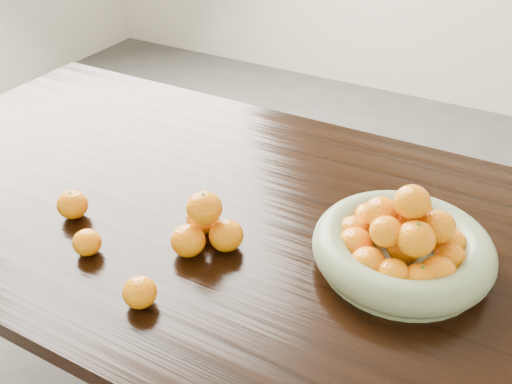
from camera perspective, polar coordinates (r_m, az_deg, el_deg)
The scene contains 6 objects.
dining_table at distance 1.34m, azimuth -1.15°, elevation -5.13°, with size 2.00×1.00×0.75m.
fruit_bowl at distance 1.15m, azimuth 14.45°, elevation -5.16°, with size 0.35×0.35×0.18m.
orange_pyramid at distance 1.17m, azimuth -5.09°, elevation -3.33°, with size 0.14×0.15×0.13m.
loose_orange_0 at distance 1.32m, azimuth -17.87°, elevation -1.21°, with size 0.07×0.07×0.06m, color orange.
loose_orange_1 at distance 1.20m, azimuth -16.54°, elevation -4.86°, with size 0.06×0.06×0.05m, color orange.
loose_orange_2 at distance 1.07m, azimuth -11.54°, elevation -9.81°, with size 0.06×0.06×0.06m, color orange.
Camera 1 is at (0.53, -0.90, 1.50)m, focal length 40.00 mm.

